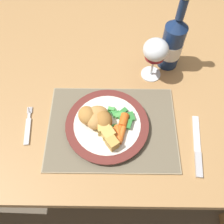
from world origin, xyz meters
The scene contains 12 objects.
ground_plane centered at (0.00, 0.00, 0.00)m, with size 6.00×6.00×0.00m, color brown.
dining_table centered at (0.00, 0.00, 0.65)m, with size 1.38×0.82×0.74m.
placemat centered at (0.05, -0.20, 0.74)m, with size 0.37×0.27×0.01m.
dinner_plate centered at (0.04, -0.20, 0.76)m, with size 0.23×0.23×0.02m.
breaded_croquettes centered at (0.01, -0.19, 0.79)m, with size 0.11×0.09×0.04m.
green_beans_pile centered at (0.07, -0.18, 0.77)m, with size 0.10×0.07×0.01m.
glazed_carrots centered at (0.07, -0.22, 0.78)m, with size 0.06×0.09×0.02m.
fork centered at (-0.19, -0.20, 0.74)m, with size 0.02×0.12×0.01m.
table_knife centered at (0.29, -0.26, 0.74)m, with size 0.04×0.18×0.01m.
wine_glass centered at (0.18, 0.00, 0.85)m, with size 0.08×0.08×0.14m.
bottle centered at (0.23, 0.05, 0.83)m, with size 0.07×0.07×0.26m.
roast_potatoes centered at (0.04, -0.24, 0.78)m, with size 0.06×0.08×0.03m.
Camera 1 is at (0.06, -0.52, 1.39)m, focal length 40.00 mm.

